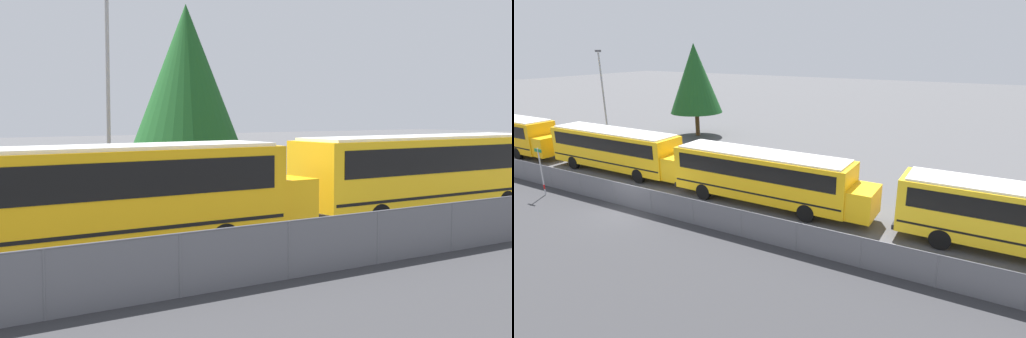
{
  "view_description": "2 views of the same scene",
  "coord_description": "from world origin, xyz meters",
  "views": [
    {
      "loc": [
        -27.05,
        -13.51,
        4.08
      ],
      "look_at": [
        -14.45,
        4.36,
        2.31
      ],
      "focal_mm": 50.0,
      "sensor_mm": 36.0,
      "label": 1
    },
    {
      "loc": [
        17.45,
        -15.07,
        9.09
      ],
      "look_at": [
        7.08,
        3.77,
        2.44
      ],
      "focal_mm": 28.0,
      "sensor_mm": 36.0,
      "label": 2
    }
  ],
  "objects": [
    {
      "name": "fence",
      "position": [
        -0.0,
        -0.0,
        0.74
      ],
      "size": [
        117.5,
        0.07,
        1.45
      ],
      "color": "#9EA0A5",
      "rests_on": "ground_plane"
    },
    {
      "name": "road_strip",
      "position": [
        0.0,
        -6.0,
        0.0
      ],
      "size": [
        151.43,
        12.0,
        0.01
      ],
      "color": "#333335",
      "rests_on": "ground_plane"
    },
    {
      "name": "light_pole",
      "position": [
        -16.08,
        11.75,
        4.76
      ],
      "size": [
        0.6,
        0.24,
        8.74
      ],
      "color": "gray",
      "rests_on": "ground_plane"
    },
    {
      "name": "school_bus_4",
      "position": [
        6.44,
        4.28,
        1.89
      ],
      "size": [
        12.53,
        2.49,
        3.18
      ],
      "color": "yellow",
      "rests_on": "ground_plane"
    },
    {
      "name": "ground_plane",
      "position": [
        0.0,
        0.0,
        0.0
      ],
      "size": [
        200.0,
        200.0,
        0.0
      ],
      "primitive_type": "plane",
      "color": "#4C4C4F"
    },
    {
      "name": "tree_0",
      "position": [
        -9.32,
        17.67,
        5.91
      ],
      "size": [
        5.35,
        5.35,
        9.4
      ],
      "color": "#51381E",
      "rests_on": "ground_plane"
    },
    {
      "name": "street_sign",
      "position": [
        -6.59,
        -1.12,
        1.63
      ],
      "size": [
        0.7,
        0.09,
        3.07
      ],
      "color": "#B7B7BC",
      "rests_on": "ground_plane"
    },
    {
      "name": "school_bus_3",
      "position": [
        -6.32,
        4.58,
        1.89
      ],
      "size": [
        12.53,
        2.49,
        3.18
      ],
      "color": "yellow",
      "rests_on": "ground_plane"
    }
  ]
}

